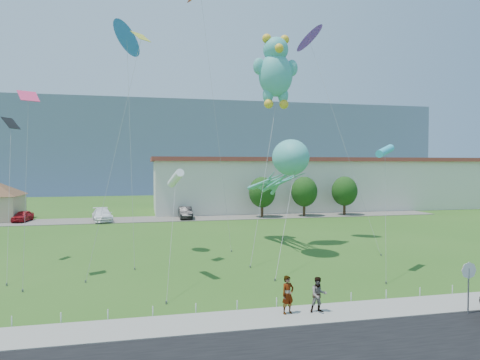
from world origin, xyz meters
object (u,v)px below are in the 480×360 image
parked_car_white (102,215)px  teddy_bear_kite (276,70)px  pedestrian_right (319,295)px  parked_car_black (185,213)px  pedestrian_left (288,295)px  warehouse (339,183)px  stop_sign (469,275)px  octopus_kite (285,168)px  parked_car_red (23,216)px

parked_car_white → teddy_bear_kite: 29.77m
pedestrian_right → parked_car_black: size_ratio=0.36×
teddy_bear_kite → parked_car_white: bearing=128.5°
pedestrian_left → teddy_bear_kite: bearing=57.1°
warehouse → stop_sign: bearing=-108.9°
stop_sign → parked_car_black: bearing=104.0°
warehouse → pedestrian_left: 52.80m
parked_car_white → parked_car_black: bearing=-8.8°
octopus_kite → parked_car_black: bearing=104.4°
pedestrian_left → warehouse: bearing=44.2°
pedestrian_right → octopus_kite: (3.05, 14.22, 5.88)m
stop_sign → parked_car_black: (-9.72, 38.89, -1.05)m
parked_car_white → parked_car_red: bearing=159.4°
parked_car_red → warehouse: bearing=17.1°
stop_sign → parked_car_white: size_ratio=0.47×
parked_car_white → teddy_bear_kite: size_ratio=0.29×
pedestrian_right → pedestrian_left: bearing=178.4°
parked_car_red → pedestrian_left: bearing=-53.8°
pedestrian_left → octopus_kite: size_ratio=0.12×
parked_car_red → teddy_bear_kite: bearing=-33.3°
pedestrian_right → teddy_bear_kite: 22.04m
parked_car_black → warehouse: bearing=20.4°
octopus_kite → teddy_bear_kite: (-0.07, 2.32, 8.38)m
pedestrian_right → teddy_bear_kite: bearing=83.7°
parked_car_red → teddy_bear_kite: (25.82, -22.06, 14.46)m
teddy_bear_kite → warehouse: bearing=55.9°
parked_car_black → teddy_bear_kite: 25.92m
pedestrian_left → stop_sign: bearing=-29.3°
parked_car_black → octopus_kite: bearing=-74.8°
pedestrian_left → teddy_bear_kite: teddy_bear_kite is taller
pedestrian_left → octopus_kite: (4.53, 14.08, 5.82)m
teddy_bear_kite → parked_car_black: bearing=105.7°
stop_sign → pedestrian_left: bearing=168.4°
pedestrian_left → parked_car_black: pedestrian_left is taller
stop_sign → parked_car_white: 43.47m
stop_sign → pedestrian_right: (-6.86, 1.57, -0.94)m
teddy_bear_kite → stop_sign: bearing=-77.9°
parked_car_white → octopus_kite: 28.60m
warehouse → octopus_kite: size_ratio=4.28×
warehouse → parked_car_black: bearing=-160.4°
stop_sign → parked_car_red: 49.97m
pedestrian_left → parked_car_white: pedestrian_left is taller
warehouse → pedestrian_left: size_ratio=34.35×
stop_sign → parked_car_black: 40.10m
pedestrian_left → parked_car_black: (-1.39, 37.17, -0.17)m
pedestrian_right → parked_car_red: bearing=124.5°
parked_car_black → teddy_bear_kite: size_ratio=0.25×
pedestrian_left → octopus_kite: 15.90m
parked_car_red → teddy_bear_kite: size_ratio=0.22×
octopus_kite → teddy_bear_kite: teddy_bear_kite is taller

